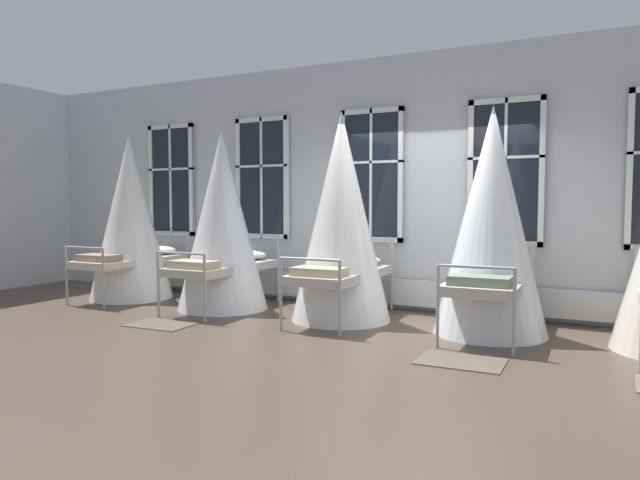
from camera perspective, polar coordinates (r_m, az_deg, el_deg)
ground at (r=6.98m, az=8.35°, el=-8.79°), size 27.21×27.21×0.00m
back_wall_with_windows at (r=8.11m, az=11.51°, el=5.60°), size 14.61×0.10×3.57m
window_bank at (r=8.00m, az=11.22°, el=0.56°), size 10.22×0.10×2.78m
cot_first at (r=9.54m, az=-18.30°, el=1.93°), size 1.28×1.85×2.55m
cot_second at (r=8.26m, az=-9.67°, el=1.71°), size 1.28×1.85×2.52m
cot_third at (r=7.35m, az=2.12°, el=2.11°), size 1.28×1.86×2.67m
cot_fourth at (r=6.83m, az=16.63°, el=1.57°), size 1.28×1.86×2.61m
rug_second at (r=7.45m, az=-15.49°, el=-8.05°), size 0.82×0.59×0.01m
rug_fourth at (r=5.72m, az=13.79°, el=-11.62°), size 0.81×0.57×0.01m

